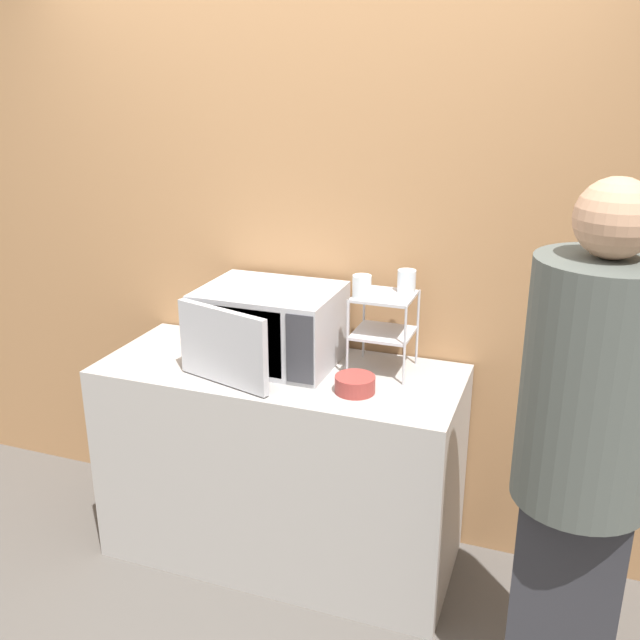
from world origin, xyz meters
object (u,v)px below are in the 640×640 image
Objects in this scene: glass_back_right at (407,281)px; bowl at (355,384)px; person at (584,444)px; microwave at (268,326)px; dish_rack at (384,316)px; glass_front_left at (362,286)px.

bowl is at bearing -109.89° from glass_back_right.
person is (0.71, -0.64, -0.26)m from glass_back_right.
microwave is at bearing -165.31° from glass_back_right.
dish_rack is 3.62× the size of glass_front_left.
dish_rack is (0.48, 0.07, 0.07)m from microwave.
person is (0.78, -0.57, -0.13)m from dish_rack.
microwave is 1.35m from person.
glass_back_right is at bearing 14.69° from microwave.
dish_rack is 0.98m from person.
person is at bearing -30.66° from glass_front_left.
bowl is 0.89m from person.
dish_rack is at bearing 40.98° from glass_front_left.
glass_front_left is 1.03m from person.
glass_front_left is 0.05× the size of person.
bowl is at bearing -99.86° from dish_rack.
microwave is 6.50× the size of glass_back_right.
glass_front_left is at bearing 1.20° from microwave.
microwave is 0.60m from glass_back_right.
person is (0.82, -0.33, 0.07)m from bowl.
glass_back_right is at bearing 44.67° from dish_rack.
glass_front_left is at bearing 149.34° from person.
dish_rack is 0.17m from glass_back_right.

